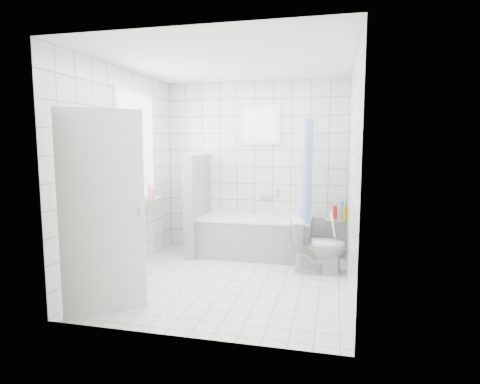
# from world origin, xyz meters

# --- Properties ---
(ground) EXTENTS (3.00, 3.00, 0.00)m
(ground) POSITION_xyz_m (0.00, 0.00, 0.00)
(ground) COLOR white
(ground) RESTS_ON ground
(ceiling) EXTENTS (3.00, 3.00, 0.00)m
(ceiling) POSITION_xyz_m (0.00, 0.00, 2.60)
(ceiling) COLOR white
(ceiling) RESTS_ON ground
(wall_back) EXTENTS (2.80, 0.02, 2.60)m
(wall_back) POSITION_xyz_m (0.00, 1.50, 1.30)
(wall_back) COLOR white
(wall_back) RESTS_ON ground
(wall_front) EXTENTS (2.80, 0.02, 2.60)m
(wall_front) POSITION_xyz_m (0.00, -1.50, 1.30)
(wall_front) COLOR white
(wall_front) RESTS_ON ground
(wall_left) EXTENTS (0.02, 3.00, 2.60)m
(wall_left) POSITION_xyz_m (-1.40, 0.00, 1.30)
(wall_left) COLOR white
(wall_left) RESTS_ON ground
(wall_right) EXTENTS (0.02, 3.00, 2.60)m
(wall_right) POSITION_xyz_m (1.40, 0.00, 1.30)
(wall_right) COLOR white
(wall_right) RESTS_ON ground
(window_left) EXTENTS (0.01, 0.90, 1.40)m
(window_left) POSITION_xyz_m (-1.35, 0.30, 1.60)
(window_left) COLOR white
(window_left) RESTS_ON wall_left
(window_back) EXTENTS (0.50, 0.01, 0.50)m
(window_back) POSITION_xyz_m (0.10, 1.46, 1.95)
(window_back) COLOR white
(window_back) RESTS_ON wall_back
(window_sill) EXTENTS (0.18, 1.02, 0.08)m
(window_sill) POSITION_xyz_m (-1.31, 0.30, 0.86)
(window_sill) COLOR white
(window_sill) RESTS_ON wall_left
(door) EXTENTS (0.63, 0.55, 2.00)m
(door) POSITION_xyz_m (-0.95, -1.22, 1.00)
(door) COLOR silver
(door) RESTS_ON ground
(bathtub) EXTENTS (1.63, 0.77, 0.58)m
(bathtub) POSITION_xyz_m (0.09, 1.12, 0.29)
(bathtub) COLOR white
(bathtub) RESTS_ON ground
(partition_wall) EXTENTS (0.15, 0.85, 1.50)m
(partition_wall) POSITION_xyz_m (-0.79, 1.07, 0.75)
(partition_wall) COLOR white
(partition_wall) RESTS_ON ground
(tiled_ledge) EXTENTS (0.40, 0.24, 0.55)m
(tiled_ledge) POSITION_xyz_m (1.29, 1.38, 0.28)
(tiled_ledge) COLOR white
(tiled_ledge) RESTS_ON ground
(toilet) EXTENTS (0.76, 0.50, 0.72)m
(toilet) POSITION_xyz_m (1.03, 0.52, 0.36)
(toilet) COLOR white
(toilet) RESTS_ON ground
(curtain_rod) EXTENTS (0.02, 0.80, 0.02)m
(curtain_rod) POSITION_xyz_m (0.84, 1.10, 2.00)
(curtain_rod) COLOR silver
(curtain_rod) RESTS_ON wall_back
(shower_curtain) EXTENTS (0.14, 0.48, 1.78)m
(shower_curtain) POSITION_xyz_m (0.84, 0.97, 1.10)
(shower_curtain) COLOR #4F69E9
(shower_curtain) RESTS_ON curtain_rod
(tub_faucet) EXTENTS (0.18, 0.06, 0.06)m
(tub_faucet) POSITION_xyz_m (0.19, 1.46, 0.85)
(tub_faucet) COLOR silver
(tub_faucet) RESTS_ON wall_back
(sill_bottles) EXTENTS (0.20, 0.78, 0.32)m
(sill_bottles) POSITION_xyz_m (-1.30, 0.23, 1.03)
(sill_bottles) COLOR #D45298
(sill_bottles) RESTS_ON window_sill
(ledge_bottles) EXTENTS (0.20, 0.19, 0.27)m
(ledge_bottles) POSITION_xyz_m (1.33, 1.36, 0.67)
(ledge_bottles) COLOR red
(ledge_bottles) RESTS_ON tiled_ledge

